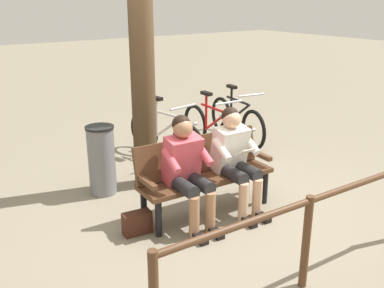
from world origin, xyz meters
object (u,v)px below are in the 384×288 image
(tree_trunk, at_px, (142,61))
(bicycle_green, at_px, (165,136))
(person_reading, at_px, (235,155))
(handbag, at_px, (137,223))
(bicycle_orange, at_px, (212,130))
(person_companion, at_px, (187,166))
(bench, at_px, (203,169))
(litter_bin, at_px, (102,160))
(bicycle_red, at_px, (236,121))

(tree_trunk, relative_size, bicycle_green, 1.95)
(tree_trunk, bearing_deg, person_reading, 111.44)
(handbag, height_order, bicycle_green, bicycle_green)
(bicycle_orange, bearing_deg, person_companion, -41.41)
(person_companion, distance_m, handbag, 0.79)
(tree_trunk, height_order, bicycle_green, tree_trunk)
(bicycle_orange, bearing_deg, bench, -37.77)
(tree_trunk, xyz_separation_m, litter_bin, (0.59, -0.06, -1.18))
(handbag, xyz_separation_m, bicycle_orange, (-2.22, -1.59, 0.24))
(tree_trunk, bearing_deg, person_companion, 82.38)
(bicycle_red, bearing_deg, bicycle_orange, -65.71)
(handbag, height_order, tree_trunk, tree_trunk)
(bicycle_orange, bearing_deg, tree_trunk, -68.32)
(litter_bin, relative_size, bicycle_orange, 0.52)
(bicycle_orange, distance_m, bicycle_green, 0.80)
(person_reading, distance_m, person_companion, 0.64)
(bench, relative_size, tree_trunk, 0.50)
(bicycle_orange, bearing_deg, bicycle_green, -98.67)
(person_companion, xyz_separation_m, bicycle_red, (-2.32, -1.89, -0.30))
(bench, distance_m, tree_trunk, 1.54)
(person_reading, bearing_deg, litter_bin, -47.44)
(tree_trunk, relative_size, bicycle_red, 1.94)
(person_reading, relative_size, person_companion, 1.00)
(bench, bearing_deg, person_reading, 152.86)
(person_companion, bearing_deg, bicycle_red, -138.10)
(bench, bearing_deg, litter_bin, -52.82)
(tree_trunk, bearing_deg, bicycle_green, -136.65)
(bicycle_orange, bearing_deg, litter_bin, -74.95)
(handbag, distance_m, bicycle_red, 3.39)
(litter_bin, bearing_deg, bicycle_green, -154.79)
(person_reading, xyz_separation_m, litter_bin, (1.07, -1.28, -0.22))
(handbag, distance_m, tree_trunk, 1.99)
(person_companion, bearing_deg, bicycle_orange, -131.52)
(person_reading, xyz_separation_m, person_companion, (0.64, -0.03, -0.00))
(handbag, bearing_deg, litter_bin, -96.61)
(bicycle_green, bearing_deg, person_reading, -16.03)
(litter_bin, xyz_separation_m, bicycle_red, (-2.75, -0.64, -0.08))
(person_companion, xyz_separation_m, litter_bin, (0.43, -1.25, -0.22))
(bench, xyz_separation_m, bicycle_orange, (-1.33, -1.55, -0.15))
(person_companion, distance_m, tree_trunk, 1.54)
(litter_bin, height_order, bicycle_red, bicycle_red)
(person_reading, xyz_separation_m, bicycle_red, (-1.68, -1.92, -0.31))
(handbag, distance_m, bicycle_orange, 2.74)
(person_companion, distance_m, bicycle_orange, 2.40)
(tree_trunk, bearing_deg, litter_bin, -5.78)
(person_reading, bearing_deg, person_companion, -0.05)
(person_reading, relative_size, bicycle_orange, 0.71)
(tree_trunk, distance_m, bicycle_red, 2.59)
(tree_trunk, bearing_deg, handbag, 56.30)
(bicycle_red, height_order, bicycle_orange, same)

